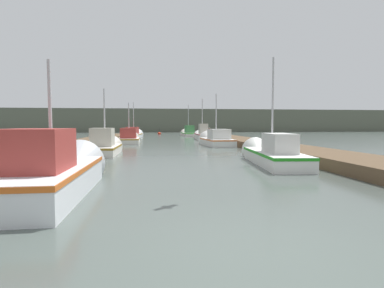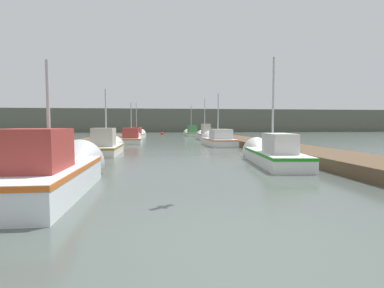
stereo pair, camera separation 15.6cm
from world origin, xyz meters
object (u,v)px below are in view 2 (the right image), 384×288
object	(u,v)px
fishing_boat_2	(107,146)
mooring_piling_0	(211,133)
fishing_boat_0	(53,171)
fishing_boat_4	(132,138)
fishing_boat_7	(191,133)
mooring_piling_2	(294,150)
mooring_piling_1	(212,134)
fishing_boat_5	(204,135)
fishing_boat_6	(137,134)
fishing_boat_1	(271,154)
channel_buoy	(162,134)
fishing_boat_3	(217,140)

from	to	relation	value
fishing_boat_2	mooring_piling_0	world-z (taller)	fishing_boat_2
fishing_boat_0	fishing_boat_2	world-z (taller)	fishing_boat_2
fishing_boat_4	fishing_boat_7	size ratio (longest dim) A/B	0.82
fishing_boat_4	mooring_piling_2	xyz separation A→B (m)	(8.30, -14.02, 0.11)
fishing_boat_7	mooring_piling_1	world-z (taller)	fishing_boat_7
fishing_boat_5	fishing_boat_6	world-z (taller)	fishing_boat_5
fishing_boat_4	fishing_boat_6	xyz separation A→B (m)	(-0.28, 10.85, 0.01)
fishing_boat_7	fishing_boat_1	bearing A→B (deg)	-92.02
fishing_boat_2	channel_buoy	distance (m)	31.07
fishing_boat_2	mooring_piling_1	bearing A→B (deg)	61.20
mooring_piling_0	mooring_piling_2	size ratio (longest dim) A/B	1.25
fishing_boat_5	mooring_piling_2	size ratio (longest dim) A/B	5.93
fishing_boat_2	fishing_boat_6	bearing A→B (deg)	89.87
fishing_boat_0	mooring_piling_0	distance (m)	27.28
fishing_boat_0	fishing_boat_1	xyz separation A→B (m)	(7.21, 4.45, -0.09)
mooring_piling_1	channel_buoy	distance (m)	16.17
fishing_boat_0	fishing_boat_1	distance (m)	8.47
fishing_boat_3	fishing_boat_5	distance (m)	9.41
fishing_boat_0	fishing_boat_7	xyz separation A→B (m)	(7.09, 34.23, -0.06)
fishing_boat_7	mooring_piling_2	xyz separation A→B (m)	(1.43, -29.19, 0.07)
fishing_boat_6	fishing_boat_7	xyz separation A→B (m)	(7.16, 4.32, 0.03)
fishing_boat_7	channel_buoy	distance (m)	7.11
mooring_piling_2	mooring_piling_0	bearing A→B (deg)	89.95
fishing_boat_4	mooring_piling_1	bearing A→B (deg)	33.78
fishing_boat_7	mooring_piling_0	size ratio (longest dim) A/B	4.80
fishing_boat_3	fishing_boat_7	xyz separation A→B (m)	(0.03, 19.11, 0.01)
fishing_boat_2	fishing_boat_4	size ratio (longest dim) A/B	0.92
fishing_boat_2	fishing_boat_3	xyz separation A→B (m)	(7.32, 5.83, -0.00)
fishing_boat_3	channel_buoy	size ratio (longest dim) A/B	5.00
fishing_boat_0	channel_buoy	xyz separation A→B (m)	(3.18, 40.17, -0.34)
fishing_boat_3	fishing_boat_4	world-z (taller)	fishing_boat_3
mooring_piling_0	mooring_piling_2	distance (m)	20.87
channel_buoy	mooring_piling_1	bearing A→B (deg)	-70.96
fishing_boat_0	mooring_piling_2	xyz separation A→B (m)	(8.52, 5.04, 0.01)
fishing_boat_1	mooring_piling_2	size ratio (longest dim) A/B	5.89
fishing_boat_7	mooring_piling_0	bearing A→B (deg)	-82.41
fishing_boat_7	mooring_piling_0	xyz separation A→B (m)	(1.45, -8.32, 0.19)
fishing_boat_2	fishing_boat_4	bearing A→B (deg)	87.59
fishing_boat_2	fishing_boat_3	bearing A→B (deg)	38.95
fishing_boat_0	fishing_boat_3	world-z (taller)	fishing_boat_3
fishing_boat_0	mooring_piling_0	bearing A→B (deg)	71.47
fishing_boat_6	mooring_piling_2	size ratio (longest dim) A/B	6.40
fishing_boat_1	mooring_piling_2	world-z (taller)	fishing_boat_1
fishing_boat_1	fishing_boat_3	distance (m)	10.67
fishing_boat_0	fishing_boat_1	world-z (taller)	fishing_boat_1
fishing_boat_7	fishing_boat_6	bearing A→B (deg)	-151.15
fishing_boat_1	fishing_boat_0	bearing A→B (deg)	-142.62
fishing_boat_3	fishing_boat_2	bearing A→B (deg)	-144.92
fishing_boat_3	channel_buoy	distance (m)	25.35
fishing_boat_3	mooring_piling_0	bearing A→B (deg)	78.74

